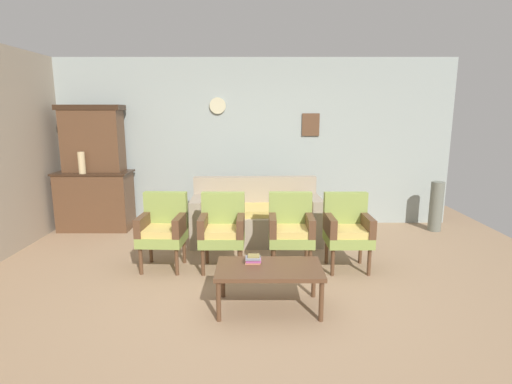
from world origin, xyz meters
name	(u,v)px	position (x,y,z in m)	size (l,w,h in m)	color
ground_plane	(255,290)	(0.00, 0.00, 0.00)	(7.68, 7.68, 0.00)	#997A5B
wall_back_with_decor	(256,143)	(0.00, 2.63, 1.35)	(6.40, 0.09, 2.70)	#939E99
side_cabinet	(96,200)	(-2.55, 2.25, 0.47)	(1.16, 0.55, 0.93)	brown
cabinet_upper_hutch	(94,138)	(-2.55, 2.33, 1.45)	(0.99, 0.38, 1.03)	brown
vase_on_cabinet	(83,163)	(-2.63, 2.06, 1.10)	(0.10, 0.10, 0.33)	#CBB281
floral_couch	(257,218)	(0.01, 1.68, 0.33)	(1.86, 0.87, 0.90)	gray
armchair_near_couch_end	(164,227)	(-1.10, 0.64, 0.50)	(0.54, 0.51, 0.90)	#849947
armchair_near_cabinet	(223,228)	(-0.39, 0.61, 0.50)	(0.52, 0.49, 0.90)	#849947
armchair_row_middle	(292,228)	(0.43, 0.62, 0.50)	(0.53, 0.50, 0.90)	#849947
armchair_by_doorway	(348,228)	(1.10, 0.61, 0.50)	(0.52, 0.49, 0.90)	#849947
coffee_table	(270,271)	(0.14, -0.40, 0.38)	(1.00, 0.56, 0.42)	brown
book_stack_on_table	(254,259)	(-0.01, -0.32, 0.46)	(0.15, 0.10, 0.08)	tan
floor_vase_by_wall	(437,206)	(2.85, 2.15, 0.39)	(0.20, 0.20, 0.79)	slate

